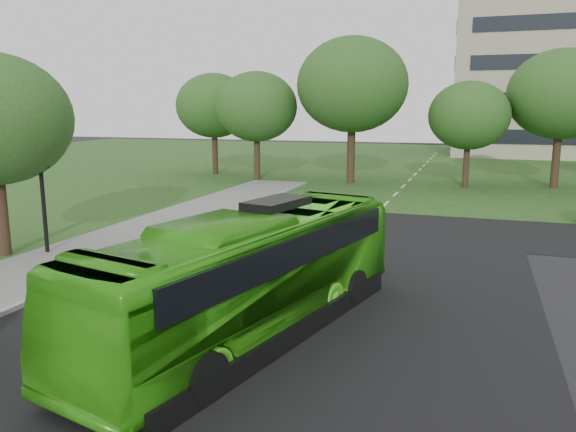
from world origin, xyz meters
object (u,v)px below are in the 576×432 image
(tree_park_c, at_px, (469,116))
(tree_park_f, at_px, (214,106))
(traffic_light, at_px, (45,173))
(bus, at_px, (253,274))
(tree_park_b, at_px, (352,85))
(tree_park_d, at_px, (562,94))
(tree_park_a, at_px, (256,107))

(tree_park_c, xyz_separation_m, tree_park_f, (-20.65, 1.92, 0.71))
(traffic_light, bearing_deg, bus, -20.45)
(tree_park_b, relative_size, tree_park_d, 1.12)
(tree_park_d, height_order, tree_park_f, tree_park_d)
(tree_park_f, relative_size, bus, 0.78)
(bus, bearing_deg, tree_park_d, 85.17)
(tree_park_a, relative_size, tree_park_d, 0.87)
(tree_park_b, xyz_separation_m, tree_park_d, (14.30, 1.85, -0.74))
(tree_park_a, bearing_deg, traffic_light, -87.42)
(tree_park_b, distance_m, bus, 30.08)
(tree_park_f, xyz_separation_m, traffic_light, (6.08, -26.86, -2.60))
(tree_park_d, height_order, bus, tree_park_d)
(tree_park_c, distance_m, tree_park_f, 20.75)
(tree_park_c, xyz_separation_m, tree_park_d, (5.98, 1.70, 1.45))
(tree_park_c, bearing_deg, tree_park_d, 15.88)
(tree_park_f, xyz_separation_m, bus, (16.28, -31.33, -4.26))
(tree_park_f, distance_m, bus, 35.56)
(tree_park_c, height_order, traffic_light, tree_park_c)
(tree_park_c, bearing_deg, tree_park_f, 174.68)
(tree_park_c, height_order, tree_park_d, tree_park_d)
(tree_park_d, xyz_separation_m, bus, (-10.36, -31.11, -5.00))
(tree_park_c, xyz_separation_m, traffic_light, (-14.57, -24.93, -1.89))
(tree_park_f, bearing_deg, bus, -62.55)
(tree_park_b, xyz_separation_m, traffic_light, (-6.25, -24.79, -4.09))
(tree_park_a, bearing_deg, bus, -68.43)
(tree_park_d, bearing_deg, traffic_light, -127.66)
(tree_park_a, distance_m, tree_park_f, 5.72)
(tree_park_b, bearing_deg, tree_park_d, 7.36)
(tree_park_c, relative_size, traffic_light, 1.38)
(tree_park_d, bearing_deg, bus, -108.41)
(tree_park_b, height_order, tree_park_d, tree_park_b)
(tree_park_a, relative_size, traffic_light, 1.55)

